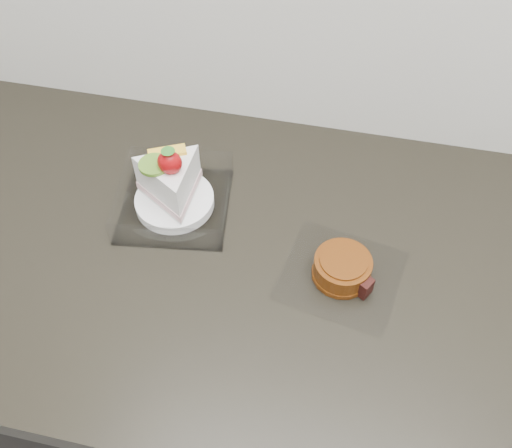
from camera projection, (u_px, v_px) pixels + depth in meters
The scene contains 3 objects.
counter at pixel (342, 396), 1.19m from camera, with size 2.04×0.64×0.90m.
cake_tray at pixel (173, 191), 0.90m from camera, with size 0.19×0.19×0.14m.
mooncake_wrap at pixel (343, 270), 0.83m from camera, with size 0.19×0.18×0.04m.
Camera 1 is at (-0.08, 1.20, 1.60)m, focal length 40.00 mm.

